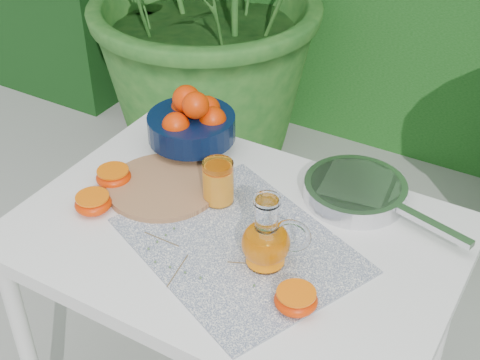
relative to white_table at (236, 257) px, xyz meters
The scene contains 9 objects.
white_table is the anchor object (origin of this frame).
placemat 0.10m from the white_table, 51.69° to the right, with size 0.50×0.39×0.00m, color #0D1D49.
cutting_board 0.26m from the white_table, 168.96° to the left, with size 0.28×0.28×0.02m, color #A6794B.
fruit_bowl 0.40m from the white_table, 138.82° to the left, with size 0.27×0.27×0.18m.
juice_pitcher 0.19m from the white_table, 28.73° to the right, with size 0.16×0.13×0.17m.
juice_tumbler 0.18m from the white_table, 141.28° to the left, with size 0.08×0.08×0.11m.
saute_pan 0.33m from the white_table, 52.70° to the left, with size 0.46×0.30×0.05m.
orange_halves 0.20m from the white_table, 151.96° to the right, with size 0.67×0.24×0.04m.
thyme_sprigs 0.15m from the white_table, 97.40° to the right, with size 0.33×0.22×0.01m.
Camera 1 is at (0.54, -1.05, 1.73)m, focal length 50.00 mm.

